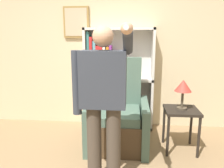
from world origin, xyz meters
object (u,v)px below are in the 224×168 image
object	(u,v)px
armchair	(118,119)
table_lamp	(183,87)
person_standing	(103,98)
bookcase	(110,80)
side_table	(181,116)

from	to	relation	value
armchair	table_lamp	size ratio (longest dim) A/B	3.10
armchair	person_standing	xyz separation A→B (m)	(-0.09, -0.96, 0.58)
person_standing	bookcase	bearing A→B (deg)	93.66
table_lamp	bookcase	bearing A→B (deg)	144.74
bookcase	armchair	bearing A→B (deg)	-73.05
armchair	person_standing	world-z (taller)	person_standing
side_table	table_lamp	distance (m)	0.41
person_standing	table_lamp	xyz separation A→B (m)	(0.96, 0.84, -0.05)
table_lamp	armchair	bearing A→B (deg)	172.05
bookcase	person_standing	size ratio (longest dim) A/B	1.03
bookcase	side_table	distance (m)	1.35
armchair	table_lamp	world-z (taller)	armchair
person_standing	armchair	bearing A→B (deg)	84.64
armchair	side_table	size ratio (longest dim) A/B	2.11
armchair	side_table	distance (m)	0.89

